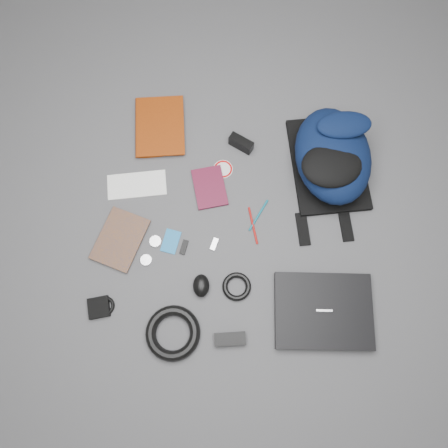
# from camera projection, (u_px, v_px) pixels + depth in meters

# --- Properties ---
(ground) EXTENTS (4.00, 4.00, 0.00)m
(ground) POSITION_uv_depth(u_px,v_px,m) (224.00, 225.00, 1.79)
(ground) COLOR #4F4F51
(ground) RESTS_ON ground
(backpack) EXTENTS (0.42, 0.53, 0.20)m
(backpack) POSITION_uv_depth(u_px,v_px,m) (333.00, 156.00, 1.77)
(backpack) COLOR black
(backpack) RESTS_ON ground
(laptop) EXTENTS (0.40, 0.32, 0.04)m
(laptop) POSITION_uv_depth(u_px,v_px,m) (323.00, 311.00, 1.68)
(laptop) COLOR black
(laptop) RESTS_ON ground
(textbook_red) EXTENTS (0.26, 0.32, 0.03)m
(textbook_red) POSITION_uv_depth(u_px,v_px,m) (135.00, 128.00, 1.90)
(textbook_red) COLOR maroon
(textbook_red) RESTS_ON ground
(comic_book) EXTENTS (0.23, 0.27, 0.02)m
(comic_book) POSITION_uv_depth(u_px,v_px,m) (101.00, 232.00, 1.77)
(comic_book) COLOR #B4630C
(comic_book) RESTS_ON ground
(envelope) EXTENTS (0.26, 0.16, 0.00)m
(envelope) POSITION_uv_depth(u_px,v_px,m) (137.00, 185.00, 1.84)
(envelope) COLOR white
(envelope) RESTS_ON ground
(dvd_case) EXTENTS (0.18, 0.21, 0.01)m
(dvd_case) POSITION_uv_depth(u_px,v_px,m) (210.00, 187.00, 1.83)
(dvd_case) COLOR #470D20
(dvd_case) RESTS_ON ground
(compact_camera) EXTENTS (0.11, 0.08, 0.06)m
(compact_camera) POSITION_uv_depth(u_px,v_px,m) (241.00, 143.00, 1.86)
(compact_camera) COLOR black
(compact_camera) RESTS_ON ground
(sticker_disc) EXTENTS (0.09, 0.09, 0.00)m
(sticker_disc) POSITION_uv_depth(u_px,v_px,m) (223.00, 169.00, 1.86)
(sticker_disc) COLOR white
(sticker_disc) RESTS_ON ground
(pen_teal) EXTENTS (0.07, 0.14, 0.01)m
(pen_teal) POSITION_uv_depth(u_px,v_px,m) (259.00, 215.00, 1.80)
(pen_teal) COLOR #0D6278
(pen_teal) RESTS_ON ground
(pen_red) EXTENTS (0.06, 0.15, 0.01)m
(pen_red) POSITION_uv_depth(u_px,v_px,m) (253.00, 226.00, 1.79)
(pen_red) COLOR #A10F0C
(pen_red) RESTS_ON ground
(id_badge) EXTENTS (0.08, 0.10, 0.00)m
(id_badge) POSITION_uv_depth(u_px,v_px,m) (171.00, 241.00, 1.77)
(id_badge) COLOR #176DAE
(id_badge) RESTS_ON ground
(usb_black) EXTENTS (0.03, 0.06, 0.01)m
(usb_black) POSITION_uv_depth(u_px,v_px,m) (184.00, 247.00, 1.76)
(usb_black) COLOR black
(usb_black) RESTS_ON ground
(usb_silver) EXTENTS (0.03, 0.05, 0.01)m
(usb_silver) POSITION_uv_depth(u_px,v_px,m) (214.00, 244.00, 1.76)
(usb_silver) COLOR silver
(usb_silver) RESTS_ON ground
(mouse) EXTENTS (0.08, 0.10, 0.05)m
(mouse) POSITION_uv_depth(u_px,v_px,m) (201.00, 286.00, 1.70)
(mouse) COLOR black
(mouse) RESTS_ON ground
(headphone_left) EXTENTS (0.05, 0.05, 0.01)m
(headphone_left) POSITION_uv_depth(u_px,v_px,m) (146.00, 260.00, 1.75)
(headphone_left) COLOR silver
(headphone_left) RESTS_ON ground
(headphone_right) EXTENTS (0.05, 0.05, 0.01)m
(headphone_right) POSITION_uv_depth(u_px,v_px,m) (155.00, 241.00, 1.77)
(headphone_right) COLOR silver
(headphone_right) RESTS_ON ground
(cable_coil) EXTENTS (0.14, 0.14, 0.02)m
(cable_coil) POSITION_uv_depth(u_px,v_px,m) (237.00, 287.00, 1.71)
(cable_coil) COLOR black
(cable_coil) RESTS_ON ground
(power_brick) EXTENTS (0.12, 0.07, 0.03)m
(power_brick) POSITION_uv_depth(u_px,v_px,m) (230.00, 339.00, 1.65)
(power_brick) COLOR black
(power_brick) RESTS_ON ground
(power_cord_coil) EXTENTS (0.22, 0.22, 0.04)m
(power_cord_coil) POSITION_uv_depth(u_px,v_px,m) (173.00, 333.00, 1.65)
(power_cord_coil) COLOR black
(power_cord_coil) RESTS_ON ground
(pouch) EXTENTS (0.10, 0.10, 0.02)m
(pouch) POSITION_uv_depth(u_px,v_px,m) (99.00, 307.00, 1.69)
(pouch) COLOR black
(pouch) RESTS_ON ground
(earbud_coil) EXTENTS (0.09, 0.09, 0.01)m
(earbud_coil) POSITION_uv_depth(u_px,v_px,m) (105.00, 306.00, 1.69)
(earbud_coil) COLOR black
(earbud_coil) RESTS_ON ground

